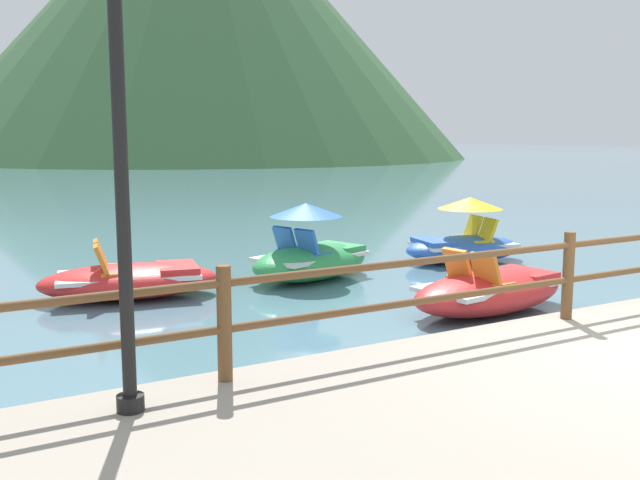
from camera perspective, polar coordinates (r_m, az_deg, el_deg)
The scene contains 8 objects.
ground_plane at distance 44.24m, azimuth -21.99°, elevation 4.71°, with size 200.00×200.00×0.00m, color slate.
dock_railing at distance 8.23m, azimuth 18.94°, elevation -1.97°, with size 23.92×0.12×0.95m.
lamp_post at distance 5.23m, azimuth -15.72°, elevation 14.59°, with size 0.28×0.28×4.31m.
pedal_boat_0 at distance 13.85m, azimuth 11.25°, elevation -0.04°, with size 2.51×1.66×1.21m.
pedal_boat_2 at distance 10.97m, azimuth -14.70°, elevation -3.04°, with size 2.78×1.80×0.84m.
pedal_boat_4 at distance 11.91m, azimuth -0.74°, elevation -1.10°, with size 2.62×1.90×1.27m.
pedal_boat_6 at distance 10.04m, azimuth 13.20°, elevation -3.89°, with size 2.73×1.52×0.88m.
cliff_headland at distance 75.64m, azimuth -11.05°, elevation 16.96°, with size 52.38×52.38×29.45m.
Camera 1 is at (-6.13, -3.75, 2.40)m, focal length 40.74 mm.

